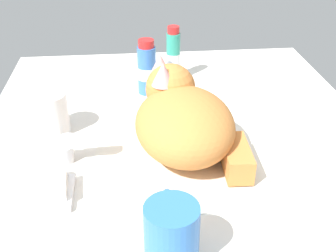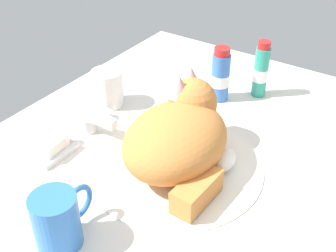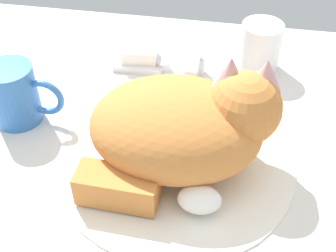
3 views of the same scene
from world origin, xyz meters
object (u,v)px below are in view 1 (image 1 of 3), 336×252
(faucet, at_px, (70,150))
(coffee_mug, at_px, (171,234))
(cat, at_px, (184,118))
(rinse_cup, at_px, (50,113))
(toothpaste_bottle, at_px, (147,69))
(mouthwash_bottle, at_px, (173,55))
(soap_bar, at_px, (52,185))

(faucet, height_order, coffee_mug, coffee_mug)
(cat, bearing_deg, rinse_cup, 70.13)
(coffee_mug, relative_size, toothpaste_bottle, 0.88)
(cat, height_order, mouthwash_bottle, cat)
(faucet, xyz_separation_m, mouthwash_bottle, (0.35, -0.23, 0.04))
(cat, distance_m, coffee_mug, 0.28)
(faucet, relative_size, coffee_mug, 1.23)
(toothpaste_bottle, relative_size, mouthwash_bottle, 0.95)
(faucet, xyz_separation_m, cat, (0.02, -0.21, 0.05))
(coffee_mug, relative_size, soap_bar, 1.89)
(faucet, relative_size, soap_bar, 2.32)
(toothpaste_bottle, bearing_deg, cat, -168.28)
(faucet, xyz_separation_m, rinse_cup, (0.11, 0.05, 0.02))
(rinse_cup, relative_size, soap_bar, 1.39)
(coffee_mug, bearing_deg, cat, -10.71)
(toothpaste_bottle, bearing_deg, soap_bar, 155.15)
(cat, xyz_separation_m, rinse_cup, (0.09, 0.26, -0.03))
(cat, xyz_separation_m, toothpaste_bottle, (0.26, 0.05, -0.01))
(rinse_cup, bearing_deg, cat, -109.87)
(rinse_cup, bearing_deg, soap_bar, -172.14)
(soap_bar, height_order, mouthwash_bottle, mouthwash_bottle)
(mouthwash_bottle, bearing_deg, faucet, 146.61)
(faucet, distance_m, cat, 0.22)
(soap_bar, bearing_deg, rinse_cup, 7.86)
(faucet, xyz_separation_m, soap_bar, (-0.10, 0.02, 0.00))
(toothpaste_bottle, bearing_deg, coffee_mug, -179.66)
(toothpaste_bottle, bearing_deg, rinse_cup, 129.33)
(coffee_mug, relative_size, mouthwash_bottle, 0.83)
(rinse_cup, height_order, soap_bar, rinse_cup)
(toothpaste_bottle, bearing_deg, mouthwash_bottle, -45.34)
(coffee_mug, height_order, mouthwash_bottle, mouthwash_bottle)
(rinse_cup, bearing_deg, toothpaste_bottle, -50.67)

